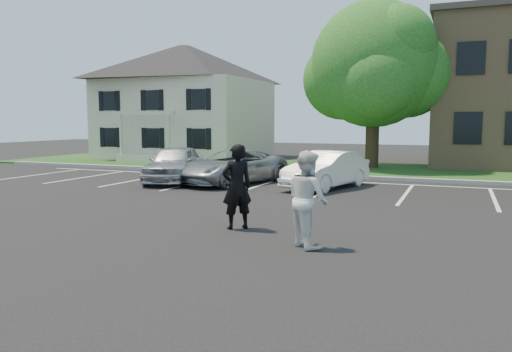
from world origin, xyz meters
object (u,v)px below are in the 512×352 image
Objects in this scene: car_white_sedan at (326,170)px; car_silver_minivan at (233,167)px; man_white_shirt at (307,199)px; man_black_suit at (237,187)px; tree at (376,67)px; car_silver_west at (175,164)px; house at (185,102)px.

car_silver_minivan is at bearing -162.50° from car_white_sedan.
man_white_shirt is 10.47m from car_silver_minivan.
tree is at bearing -136.30° from man_black_suit.
man_white_shirt is 11.68m from car_silver_west.
man_white_shirt reaches higher than car_silver_minivan.
house is 17.48m from car_white_sedan.
house is 23.24m from man_black_suit.
man_white_shirt is 0.40× the size of car_silver_minivan.
car_silver_west is at bearing -61.71° from house.
car_silver_west is (-6.19, 7.31, -0.24)m from man_black_suit.
car_silver_west is (-8.22, 8.29, -0.22)m from man_white_shirt.
man_black_suit is 7.83m from car_white_sedan.
car_silver_minivan is at bearing -13.29° from man_white_shirt.
man_white_shirt is at bearing -54.12° from house.
car_silver_west is (6.45, -11.98, -3.06)m from house.
tree is 4.34× the size of man_black_suit.
car_silver_west is 0.91× the size of car_silver_minivan.
car_silver_west reaches higher than car_silver_minivan.
house is 1.17× the size of tree.
house is 14.91m from car_silver_minivan.
man_white_shirt is at bearing -61.59° from car_white_sedan.
man_black_suit is 9.58m from car_silver_west.
car_silver_minivan is at bearing -116.42° from tree.
tree is 4.45× the size of man_white_shirt.
car_silver_minivan is (8.91, -11.54, -3.14)m from house.
car_silver_west is 2.50m from car_silver_minivan.
man_white_shirt reaches higher than car_white_sedan.
man_black_suit is at bearing -92.02° from tree.
house reaches higher than car_white_sedan.
tree is at bearing 37.38° from car_silver_west.
tree is 9.79m from car_white_sedan.
car_white_sedan is at bearing -92.67° from tree.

